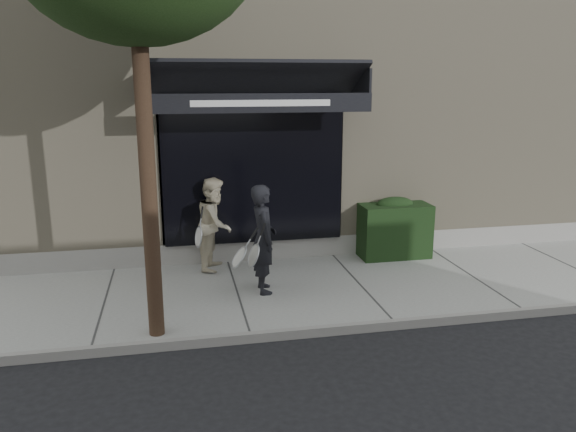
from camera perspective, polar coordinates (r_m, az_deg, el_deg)
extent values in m
plane|color=black|center=(9.41, 7.11, -7.39)|extent=(80.00, 80.00, 0.00)
cube|color=gray|center=(9.39, 7.12, -7.05)|extent=(20.00, 3.00, 0.12)
cube|color=gray|center=(8.04, 10.68, -10.75)|extent=(20.00, 0.10, 0.14)
cube|color=tan|center=(13.62, 0.67, 11.09)|extent=(14.00, 7.00, 5.50)
cube|color=gray|center=(10.86, 4.31, -3.02)|extent=(14.02, 0.42, 0.50)
cube|color=black|center=(10.07, -3.57, 4.72)|extent=(3.20, 0.30, 2.60)
cube|color=gray|center=(10.13, -12.72, 4.46)|extent=(0.08, 0.40, 2.60)
cube|color=gray|center=(10.55, 4.99, 5.10)|extent=(0.08, 0.40, 2.60)
cube|color=gray|center=(10.10, -3.81, 12.38)|extent=(3.36, 0.40, 0.12)
cube|color=black|center=(9.40, -3.23, 13.88)|extent=(3.60, 1.03, 0.55)
cube|color=black|center=(8.92, -2.72, 11.39)|extent=(3.60, 0.05, 0.30)
cube|color=white|center=(8.89, -2.69, 11.38)|extent=(2.20, 0.01, 0.10)
cube|color=black|center=(9.31, -14.42, 12.99)|extent=(0.04, 1.00, 0.45)
cube|color=black|center=(9.82, 7.39, 13.31)|extent=(0.04, 1.00, 0.45)
cube|color=black|center=(10.70, 10.68, -1.42)|extent=(1.30, 0.70, 1.00)
ellipsoid|color=black|center=(10.58, 10.80, 1.19)|extent=(0.71, 0.38, 0.27)
cylinder|color=black|center=(7.08, -14.14, 5.43)|extent=(0.20, 0.20, 4.80)
imported|color=black|center=(8.68, -2.52, -2.34)|extent=(0.42, 0.63, 1.70)
torus|color=silver|center=(8.39, -3.53, -4.05)|extent=(0.21, 0.33, 0.29)
cylinder|color=silver|center=(8.39, -3.53, -4.05)|extent=(0.17, 0.29, 0.25)
cylinder|color=silver|center=(8.39, -3.53, -4.05)|extent=(0.17, 0.06, 0.09)
cylinder|color=black|center=(8.39, -3.53, -4.05)|extent=(0.20, 0.08, 0.10)
torus|color=silver|center=(8.33, -5.00, -4.20)|extent=(0.24, 0.33, 0.26)
cylinder|color=silver|center=(8.33, -5.00, -4.20)|extent=(0.20, 0.29, 0.22)
cylinder|color=silver|center=(8.33, -5.00, -4.20)|extent=(0.16, 0.05, 0.12)
cylinder|color=black|center=(8.33, -5.00, -4.20)|extent=(0.18, 0.06, 0.14)
imported|color=beige|center=(9.83, -7.41, -0.77)|extent=(0.82, 0.94, 1.62)
torus|color=silver|center=(9.55, -9.07, -2.09)|extent=(0.16, 0.31, 0.30)
cylinder|color=silver|center=(9.55, -9.07, -2.09)|extent=(0.12, 0.27, 0.27)
cylinder|color=silver|center=(9.55, -9.07, -2.09)|extent=(0.18, 0.07, 0.05)
cylinder|color=black|center=(9.55, -9.07, -2.09)|extent=(0.20, 0.09, 0.07)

